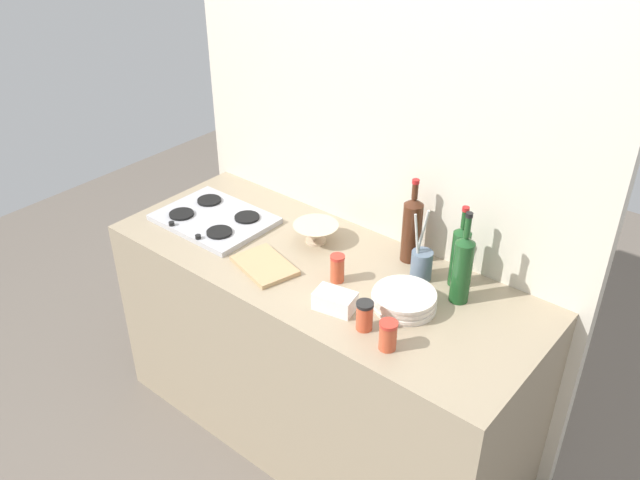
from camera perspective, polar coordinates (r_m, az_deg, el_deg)
The scene contains 15 objects.
ground_plane at distance 3.22m, azimuth 0.00°, elevation -15.61°, with size 6.00×6.00×0.00m, color #6B6056.
counter_block at distance 2.91m, azimuth 0.00°, elevation -9.59°, with size 1.80×0.70×0.90m, color tan.
backsplash_panel at distance 2.78m, azimuth 5.02°, elevation 5.04°, with size 1.90×0.06×2.25m, color beige.
stovetop_hob at distance 2.95m, azimuth -8.99°, elevation 1.80°, with size 0.48×0.36×0.04m.
plate_stack at distance 2.41m, azimuth 7.18°, elevation -5.08°, with size 0.23×0.24×0.07m.
wine_bottle_leftmost at distance 2.62m, azimuth 7.83°, elevation 0.99°, with size 0.08×0.08×0.35m.
wine_bottle_mid_left at distance 2.51m, azimuth 11.82°, elevation -1.24°, with size 0.07×0.07×0.33m.
wine_bottle_mid_right at distance 2.42m, azimuth 12.01°, elevation -2.33°, with size 0.07×0.07×0.36m.
mixing_bowl at distance 2.76m, azimuth -0.36°, elevation 0.66°, with size 0.19×0.19×0.08m.
butter_dish at distance 2.39m, azimuth 1.28°, elevation -5.20°, with size 0.15×0.09×0.07m, color white.
utensil_crock at distance 2.56m, azimuth 8.62°, elevation -2.00°, with size 0.08×0.08×0.30m.
condiment_jar_front at distance 2.22m, azimuth 5.80°, elevation -8.07°, with size 0.06×0.06×0.11m.
condiment_jar_rear at distance 2.52m, azimuth 1.48°, elevation -2.41°, with size 0.06×0.06×0.11m.
condiment_jar_spare at distance 2.29m, azimuth 3.81°, elevation -6.44°, with size 0.06×0.06×0.11m.
cutting_board at distance 2.63m, azimuth -4.74°, elevation -2.17°, with size 0.25×0.17×0.02m, color tan.
Camera 1 is at (1.39, -1.68, 2.37)m, focal length 37.60 mm.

